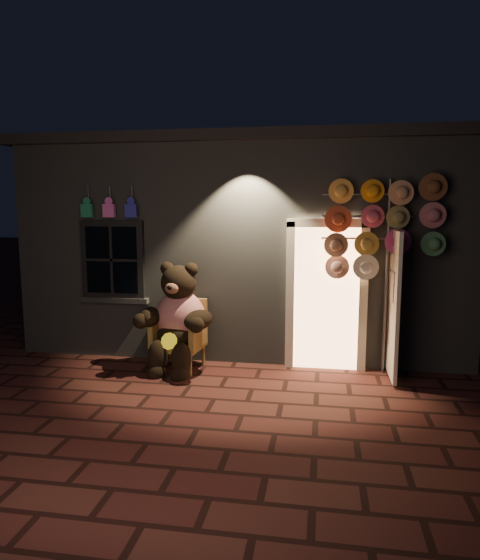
# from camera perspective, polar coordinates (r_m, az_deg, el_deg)

# --- Properties ---
(ground) EXTENTS (60.00, 60.00, 0.00)m
(ground) POSITION_cam_1_polar(r_m,az_deg,el_deg) (6.34, -3.00, -13.44)
(ground) COLOR #4F251E
(ground) RESTS_ON ground
(shop_building) EXTENTS (7.30, 5.95, 3.51)m
(shop_building) POSITION_cam_1_polar(r_m,az_deg,el_deg) (9.84, 1.94, 4.73)
(shop_building) COLOR slate
(shop_building) RESTS_ON ground
(wicker_armchair) EXTENTS (0.76, 0.70, 1.01)m
(wicker_armchair) POSITION_cam_1_polar(r_m,az_deg,el_deg) (7.44, -6.76, -6.12)
(wicker_armchair) COLOR #AB8B42
(wicker_armchair) RESTS_ON ground
(teddy_bear) EXTENTS (1.18, 0.98, 1.64)m
(teddy_bear) POSITION_cam_1_polar(r_m,az_deg,el_deg) (7.26, -7.15, -4.51)
(teddy_bear) COLOR red
(teddy_bear) RESTS_ON ground
(hat_rack) EXTENTS (1.62, 0.22, 2.75)m
(hat_rack) POSITION_cam_1_polar(r_m,az_deg,el_deg) (7.07, 15.73, 6.03)
(hat_rack) COLOR #59595E
(hat_rack) RESTS_ON ground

